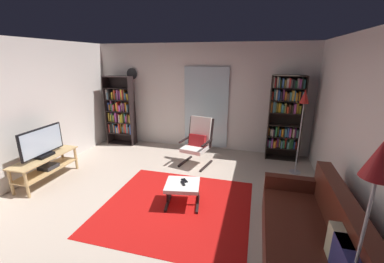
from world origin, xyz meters
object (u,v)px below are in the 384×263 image
object	(u,v)px
television	(42,143)
floor_lamp_by_sofa	(377,177)
lounge_armchair	(198,140)
ottoman	(182,187)
floor_lamp_by_shelf	(303,109)
wall_clock	(132,74)
tv_remote	(183,183)
bookshelf_near_tv	(121,112)
leather_sofa	(310,237)
cell_phone	(184,181)
bookshelf_near_sofa	(285,115)
tv_stand	(46,165)

from	to	relation	value
television	floor_lamp_by_sofa	bearing A→B (deg)	-18.91
lounge_armchair	ottoman	world-z (taller)	lounge_armchair
floor_lamp_by_shelf	wall_clock	bearing A→B (deg)	167.12
television	lounge_armchair	xyz separation A→B (m)	(2.55, 1.55, -0.22)
television	lounge_armchair	world-z (taller)	television
tv_remote	floor_lamp_by_sofa	size ratio (longest dim) A/B	0.08
bookshelf_near_tv	ottoman	xyz separation A→B (m)	(2.46, -2.40, -0.56)
ottoman	wall_clock	distance (m)	3.73
leather_sofa	cell_phone	distance (m)	1.89
tv_remote	cell_phone	bearing A→B (deg)	60.90
bookshelf_near_sofa	tv_stand	bearing A→B (deg)	-152.29
tv_remote	cell_phone	distance (m)	0.10
ottoman	floor_lamp_by_shelf	bearing A→B (deg)	41.97
bookshelf_near_tv	bookshelf_near_sofa	world-z (taller)	bookshelf_near_sofa
tv_stand	ottoman	distance (m)	2.72
tv_stand	tv_remote	distance (m)	2.73
tv_stand	ottoman	bearing A→B (deg)	-2.32
ottoman	tv_remote	bearing A→B (deg)	-45.66
tv_remote	floor_lamp_by_sofa	distance (m)	2.59
tv_stand	wall_clock	distance (m)	2.99
bookshelf_near_tv	tv_stand	bearing A→B (deg)	-96.41
floor_lamp_by_sofa	floor_lamp_by_shelf	xyz separation A→B (m)	(0.02, 3.16, -0.15)
television	lounge_armchair	size ratio (longest dim) A/B	0.89
leather_sofa	floor_lamp_by_shelf	xyz separation A→B (m)	(0.16, 2.38, 1.02)
cell_phone	floor_lamp_by_shelf	world-z (taller)	floor_lamp_by_shelf
tv_stand	lounge_armchair	bearing A→B (deg)	31.10
bookshelf_near_tv	floor_lamp_by_shelf	bearing A→B (deg)	-9.24
tv_stand	wall_clock	size ratio (longest dim) A/B	4.35
leather_sofa	tv_remote	xyz separation A→B (m)	(-1.71, 0.68, 0.08)
floor_lamp_by_shelf	bookshelf_near_sofa	bearing A→B (deg)	108.09
lounge_armchair	tv_remote	size ratio (longest dim) A/B	7.10
floor_lamp_by_shelf	bookshelf_near_tv	bearing A→B (deg)	170.76
bookshelf_near_sofa	lounge_armchair	distance (m)	2.02
floor_lamp_by_sofa	bookshelf_near_sofa	bearing A→B (deg)	93.13
leather_sofa	wall_clock	xyz separation A→B (m)	(-3.89, 3.31, 1.54)
leather_sofa	floor_lamp_by_shelf	distance (m)	2.59
leather_sofa	lounge_armchair	size ratio (longest dim) A/B	1.84
ottoman	bookshelf_near_sofa	bearing A→B (deg)	55.52
television	floor_lamp_by_shelf	xyz separation A→B (m)	(4.60, 1.59, 0.57)
tv_stand	leather_sofa	bearing A→B (deg)	-10.20
tv_stand	tv_remote	xyz separation A→B (m)	(2.73, -0.12, 0.06)
bookshelf_near_tv	tv_remote	world-z (taller)	bookshelf_near_tv
lounge_armchair	tv_remote	world-z (taller)	lounge_armchair
cell_phone	bookshelf_near_sofa	bearing A→B (deg)	15.24
lounge_armchair	cell_phone	xyz separation A→B (m)	(0.16, -1.57, -0.15)
cell_phone	floor_lamp_by_shelf	size ratio (longest dim) A/B	0.08
bookshelf_near_sofa	floor_lamp_by_shelf	xyz separation A→B (m)	(0.23, -0.71, 0.29)
bookshelf_near_tv	wall_clock	size ratio (longest dim) A/B	6.22
bookshelf_near_tv	floor_lamp_by_sofa	bearing A→B (deg)	-41.81
tv_stand	ottoman	world-z (taller)	tv_stand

